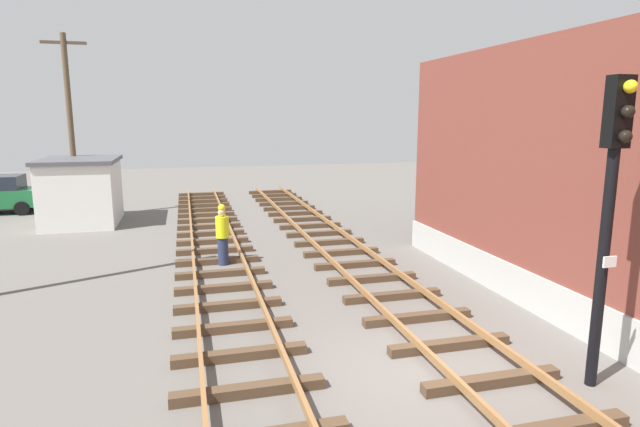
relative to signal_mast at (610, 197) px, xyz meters
name	(u,v)px	position (x,y,z in m)	size (l,w,h in m)	color
ground_plane	(425,372)	(-2.50, 1.11, -3.19)	(80.00, 80.00, 0.00)	#605B56
track_near_building	(469,360)	(-1.64, 1.11, -3.07)	(2.50, 46.04, 0.32)	#4C3826
track_centre	(249,389)	(-5.61, 1.11, -3.07)	(2.50, 46.04, 0.32)	#4C3826
signal_mast	(610,197)	(0.00, 0.00, 0.00)	(0.36, 0.40, 5.06)	black
control_hut	(81,191)	(-10.68, 16.63, -1.80)	(3.00, 3.80, 2.76)	silver
utility_pole_far	(70,124)	(-11.17, 18.12, 0.96)	(1.80, 0.24, 7.93)	brown
track_worker_foreground	(223,235)	(-5.44, 8.89, -2.26)	(0.40, 0.40, 1.87)	#262D4C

